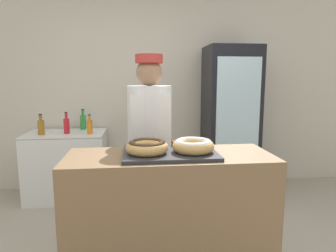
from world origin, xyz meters
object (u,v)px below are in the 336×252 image
Objects in this scene: brownie_back_right at (177,143)px; bottle_orange at (90,126)px; brownie_back_left at (157,144)px; baker_person at (150,148)px; donut_light_glaze at (193,145)px; bottle_green at (83,122)px; donut_chocolate_glaze at (147,146)px; bottle_amber at (41,127)px; bottle_red at (67,125)px; serving_tray at (170,153)px; beverage_fridge at (230,121)px; chest_freezer at (67,165)px.

bottle_orange is at bearing 120.08° from brownie_back_right.
baker_person is (-0.03, 0.40, -0.12)m from brownie_back_left.
donut_light_glaze is at bearing -60.92° from bottle_orange.
brownie_back_right is 2.06m from bottle_green.
donut_chocolate_glaze is 2.05m from bottle_amber.
bottle_orange is 0.96× the size of bottle_amber.
bottle_red is (-1.20, 1.72, -0.11)m from donut_light_glaze.
serving_tray is at bearing -66.04° from brownie_back_left.
baker_person reaches higher than serving_tray.
bottle_amber is (-2.31, -0.11, -0.02)m from beverage_fridge.
donut_light_glaze is at bearing -115.01° from beverage_fridge.
serving_tray is 2.01m from beverage_fridge.
donut_chocolate_glaze is 1.94m from bottle_red.
bottle_green reaches higher than chest_freezer.
bottle_red is (-0.97, 1.51, -0.08)m from brownie_back_left.
baker_person is at bearing 85.44° from donut_chocolate_glaze.
donut_chocolate_glaze is at bearing -55.05° from bottle_amber.
brownie_back_left reaches higher than serving_tray.
bottle_orange reaches higher than serving_tray.
brownie_back_left is 0.04× the size of beverage_fridge.
bottle_red is (0.03, -0.08, 0.51)m from chest_freezer.
donut_chocolate_glaze reaches higher than chest_freezer.
bottle_amber is at bearing -177.23° from beverage_fridge.
baker_person is (0.05, 0.61, -0.15)m from donut_chocolate_glaze.
baker_person is at bearing -57.73° from bottle_orange.
brownie_back_left is 0.08× the size of chest_freezer.
serving_tray is 2.23× the size of donut_chocolate_glaze.
donut_chocolate_glaze reaches higher than bottle_orange.
brownie_back_left is 0.15m from brownie_back_right.
chest_freezer is at bearing 117.21° from donut_chocolate_glaze.
donut_light_glaze is (0.31, 0.00, 0.00)m from donut_chocolate_glaze.
bottle_green is at bearing 63.86° from bottle_red.
brownie_back_right is 0.08× the size of chest_freezer.
bottle_amber is (-1.22, 1.07, 0.04)m from baker_person.
brownie_back_left is 1.93m from bottle_amber.
bottle_orange reaches higher than brownie_back_right.
bottle_red reaches higher than serving_tray.
bottle_green is (0.42, 0.34, 0.01)m from bottle_amber.
bottle_amber is at bearing 133.56° from brownie_back_right.
donut_light_glaze is 0.15× the size of beverage_fridge.
donut_light_glaze is 0.17× the size of baker_person.
beverage_fridge reaches higher than chest_freezer.
bottle_green reaches higher than bottle_red.
chest_freezer is (-1.23, 1.80, -0.62)m from donut_light_glaze.
serving_tray is at bearing -79.51° from baker_person.
serving_tray is at bearing 13.83° from donut_chocolate_glaze.
serving_tray is at bearing 166.17° from donut_light_glaze.
baker_person reaches higher than bottle_red.
brownie_back_left is (-0.07, 0.17, 0.03)m from serving_tray.
bottle_green is at bearing 119.54° from baker_person.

